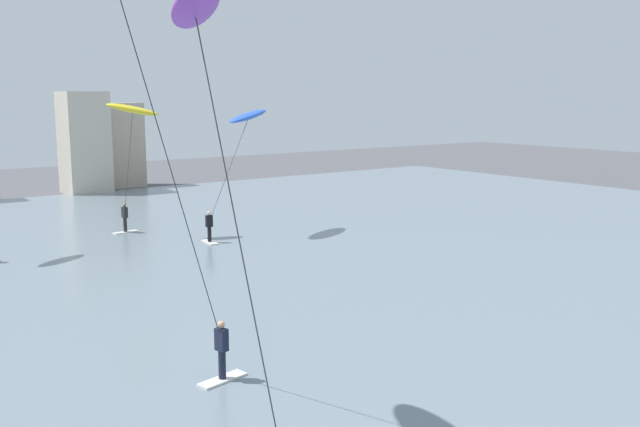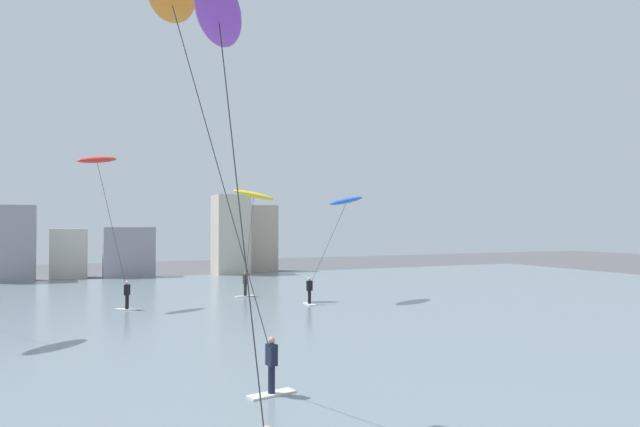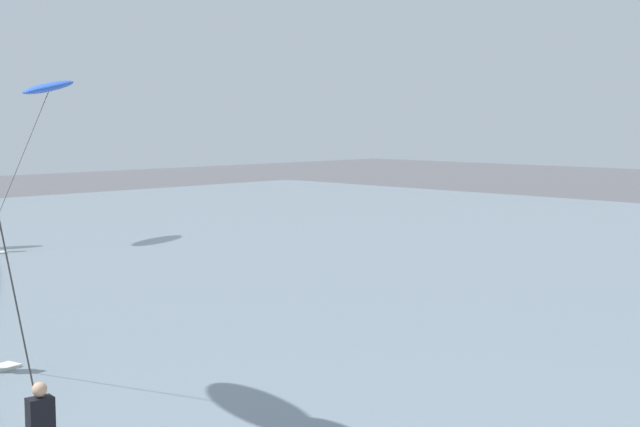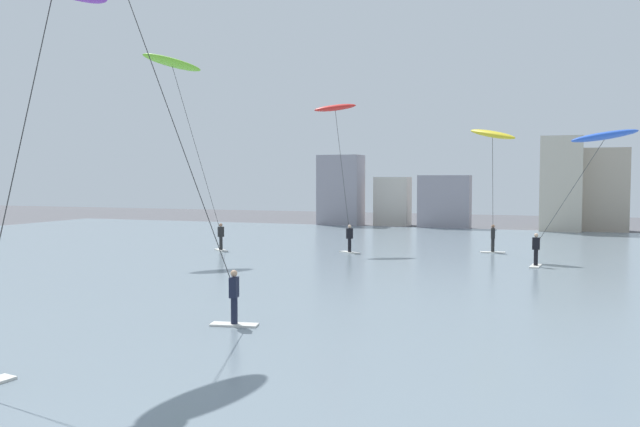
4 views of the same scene
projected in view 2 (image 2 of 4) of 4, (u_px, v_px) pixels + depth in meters
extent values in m
cube|color=slate|center=(248.00, 319.00, 28.95)|extent=(84.00, 52.00, 0.10)
cube|color=gray|center=(10.00, 244.00, 48.23)|extent=(3.97, 2.85, 6.64)
cube|color=beige|center=(69.00, 253.00, 51.60)|extent=(3.19, 2.39, 4.58)
cube|color=gray|center=(129.00, 252.00, 52.11)|extent=(4.55, 2.07, 4.73)
cube|color=beige|center=(231.00, 235.00, 55.84)|extent=(3.26, 3.36, 7.93)
cube|color=#B7A893|center=(257.00, 238.00, 59.12)|extent=(3.84, 2.61, 7.00)
cube|color=silver|center=(309.00, 304.00, 33.81)|extent=(0.60, 1.44, 0.06)
cylinder|color=black|center=(309.00, 297.00, 33.82)|extent=(0.20, 0.20, 0.78)
cube|color=black|center=(309.00, 286.00, 33.84)|extent=(0.36, 0.26, 0.60)
sphere|color=beige|center=(309.00, 279.00, 33.85)|extent=(0.20, 0.20, 0.20)
cylinder|color=#333333|center=(329.00, 243.00, 35.00)|extent=(3.08, 1.08, 5.18)
ellipsoid|color=blue|center=(346.00, 201.00, 36.16)|extent=(3.72, 2.85, 1.02)
cylinder|color=#333333|center=(240.00, 216.00, 9.97)|extent=(0.19, 2.54, 7.80)
ellipsoid|color=purple|center=(219.00, 15.00, 11.17)|extent=(1.91, 2.88, 0.98)
cube|color=silver|center=(127.00, 309.00, 31.61)|extent=(1.41, 1.15, 0.06)
cylinder|color=black|center=(127.00, 302.00, 31.62)|extent=(0.20, 0.20, 0.78)
cube|color=black|center=(127.00, 290.00, 31.64)|extent=(0.37, 0.40, 0.60)
sphere|color=beige|center=(127.00, 283.00, 31.65)|extent=(0.20, 0.20, 0.20)
cylinder|color=#333333|center=(112.00, 225.00, 32.27)|extent=(1.58, 1.96, 7.44)
ellipsoid|color=red|center=(97.00, 160.00, 32.91)|extent=(2.70, 2.22, 0.76)
cube|color=silver|center=(271.00, 394.00, 15.79)|extent=(1.46, 0.70, 0.06)
cylinder|color=#191E33|center=(272.00, 379.00, 15.80)|extent=(0.20, 0.20, 0.78)
cube|color=#191E33|center=(272.00, 355.00, 15.81)|extent=(0.28, 0.38, 0.60)
sphere|color=tan|center=(272.00, 340.00, 15.82)|extent=(0.20, 0.20, 0.20)
cylinder|color=#333333|center=(225.00, 193.00, 14.75)|extent=(3.04, 1.20, 9.15)
cube|color=silver|center=(245.00, 296.00, 37.54)|extent=(1.45, 0.63, 0.06)
cylinder|color=black|center=(245.00, 290.00, 37.55)|extent=(0.20, 0.20, 0.78)
cube|color=black|center=(245.00, 280.00, 37.56)|extent=(0.27, 0.37, 0.60)
sphere|color=#9E7051|center=(245.00, 274.00, 37.57)|extent=(0.20, 0.20, 0.20)
cylinder|color=#333333|center=(249.00, 240.00, 36.86)|extent=(0.05, 1.72, 5.55)
ellipsoid|color=yellow|center=(254.00, 195.00, 36.15)|extent=(2.83, 1.81, 0.95)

